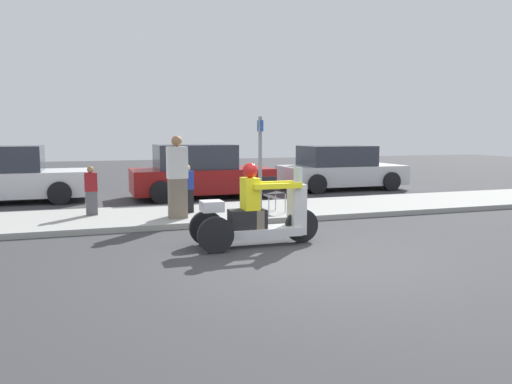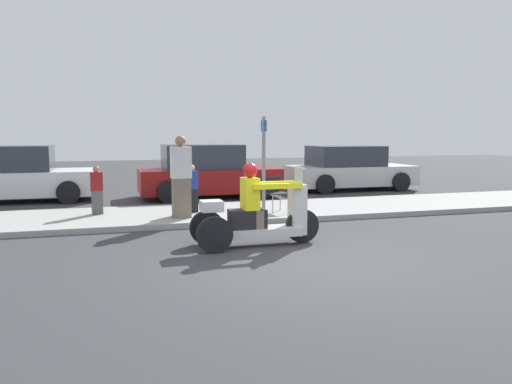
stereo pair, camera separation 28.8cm
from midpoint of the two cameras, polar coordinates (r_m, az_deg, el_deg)
ground_plane at (r=7.73m, az=6.22°, el=-8.03°), size 60.00×60.00×0.00m
sidewalk_strip at (r=11.99m, az=-2.35°, el=-2.38°), size 28.00×2.80×0.12m
motorcycle_trike at (r=8.70m, az=0.97°, el=-2.79°), size 2.29×0.76×1.46m
spectator_near_curb at (r=10.94m, az=-7.81°, el=1.55°), size 0.44×0.28×1.79m
spectator_end_of_line at (r=11.68m, az=-6.64°, el=0.31°), size 0.30×0.23×1.12m
spectator_far_back at (r=11.86m, az=-17.07°, el=0.11°), size 0.28×0.19×1.11m
folding_chair_set_back at (r=11.73m, az=2.85°, el=0.20°), size 0.53×0.53×0.82m
parked_car_lot_right at (r=15.29m, az=-5.10°, el=2.20°), size 4.20×2.09×1.61m
parked_car_lot_far at (r=15.86m, az=-25.73°, el=1.71°), size 4.65×2.11×1.60m
parked_car_lot_left at (r=17.60m, az=11.03°, el=2.58°), size 4.28×2.08×1.52m
street_sign at (r=10.90m, az=1.65°, el=3.36°), size 0.08×0.36×2.20m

